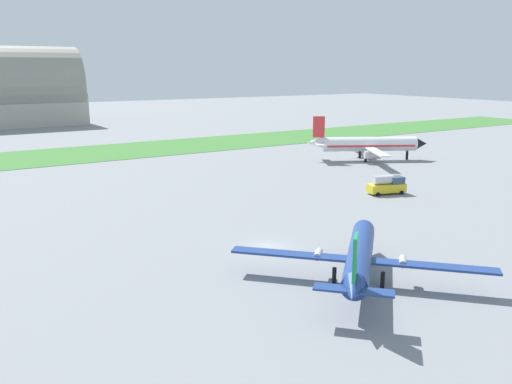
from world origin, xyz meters
TOP-DOWN VIEW (x-y plane):
  - ground_plane at (0.00, 0.00)m, footprint 600.00×600.00m
  - grass_taxiway_strip at (0.00, 84.15)m, footprint 360.00×28.00m
  - airplane_parked_jet_far at (53.97, 39.49)m, footprint 26.77×26.83m
  - airplane_foreground_turboprop at (1.73, -14.05)m, footprint 19.38×20.02m
  - fuel_truck_near_gate at (32.65, 12.22)m, footprint 6.91×4.06m

SIDE VIEW (x-z plane):
  - ground_plane at x=0.00m, z-range 0.00..0.00m
  - grass_taxiway_strip at x=0.00m, z-range 0.00..0.08m
  - fuel_truck_near_gate at x=32.65m, z-range -0.06..3.23m
  - airplane_foreground_turboprop at x=1.73m, z-range -1.05..6.81m
  - airplane_parked_jet_far at x=53.97m, z-range -1.45..8.93m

